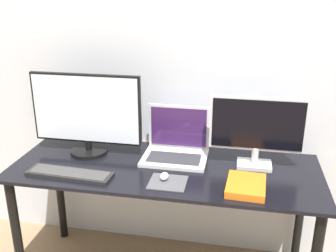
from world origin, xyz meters
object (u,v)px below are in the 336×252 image
at_px(monitor_left, 86,114).
at_px(mouse, 164,176).
at_px(book, 246,186).
at_px(keyboard, 70,174).
at_px(monitor_right, 257,129).
at_px(laptop, 176,145).

distance_m(monitor_left, mouse, 0.58).
bearing_deg(book, keyboard, -178.28).
height_order(monitor_right, laptop, monitor_right).
relative_size(monitor_right, laptop, 1.38).
xyz_separation_m(keyboard, mouse, (0.48, 0.04, 0.01)).
distance_m(monitor_left, monitor_right, 0.92).
bearing_deg(monitor_right, mouse, -150.92).
bearing_deg(keyboard, mouse, 4.66).
distance_m(monitor_right, keyboard, 0.98).
height_order(monitor_right, book, monitor_right).
height_order(keyboard, mouse, mouse).
bearing_deg(mouse, book, -1.86).
bearing_deg(monitor_right, keyboard, -162.92).
distance_m(monitor_left, book, 0.94).
height_order(laptop, mouse, laptop).
height_order(laptop, keyboard, laptop).
xyz_separation_m(monitor_right, keyboard, (-0.91, -0.28, -0.20)).
height_order(monitor_right, mouse, monitor_right).
xyz_separation_m(laptop, mouse, (-0.01, -0.29, -0.04)).
relative_size(monitor_left, book, 2.59).
xyz_separation_m(monitor_left, monitor_right, (0.92, 0.00, -0.02)).
bearing_deg(mouse, monitor_left, 153.55).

